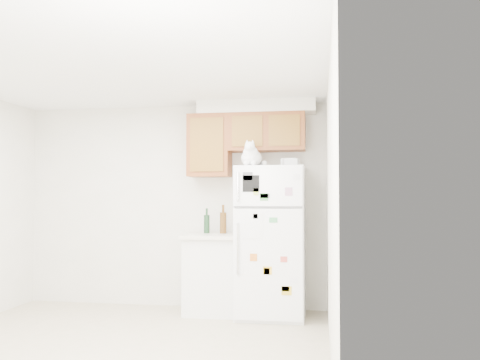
% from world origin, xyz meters
% --- Properties ---
extents(ground_plane, '(3.80, 4.00, 0.01)m').
position_xyz_m(ground_plane, '(0.00, 0.00, -0.01)').
color(ground_plane, '#C1AD94').
extents(room_shell, '(3.84, 4.04, 2.52)m').
position_xyz_m(room_shell, '(0.12, 0.24, 1.67)').
color(room_shell, silver).
rests_on(room_shell, ground_plane).
extents(refrigerator, '(0.76, 0.78, 1.70)m').
position_xyz_m(refrigerator, '(1.27, 1.61, 0.85)').
color(refrigerator, white).
rests_on(refrigerator, ground_plane).
extents(base_counter, '(0.64, 0.64, 0.92)m').
position_xyz_m(base_counter, '(0.58, 1.68, 0.46)').
color(base_counter, white).
rests_on(base_counter, ground_plane).
extents(cat, '(0.28, 0.41, 0.29)m').
position_xyz_m(cat, '(1.06, 1.43, 1.81)').
color(cat, white).
rests_on(cat, refrigerator).
extents(storage_box_back, '(0.21, 0.18, 0.10)m').
position_xyz_m(storage_box_back, '(1.48, 1.68, 1.75)').
color(storage_box_back, white).
rests_on(storage_box_back, refrigerator).
extents(storage_box_front, '(0.18, 0.15, 0.09)m').
position_xyz_m(storage_box_front, '(1.48, 1.59, 1.74)').
color(storage_box_front, white).
rests_on(storage_box_front, refrigerator).
extents(bottle_green, '(0.07, 0.07, 0.30)m').
position_xyz_m(bottle_green, '(0.47, 1.81, 1.07)').
color(bottle_green, '#19381E').
rests_on(bottle_green, base_counter).
extents(bottle_amber, '(0.08, 0.08, 0.34)m').
position_xyz_m(bottle_amber, '(0.67, 1.81, 1.09)').
color(bottle_amber, '#593814').
rests_on(bottle_amber, base_counter).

